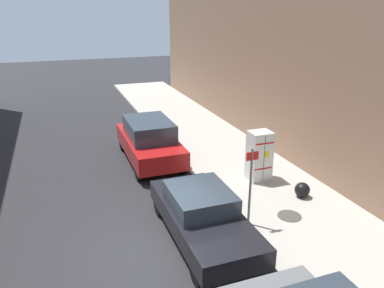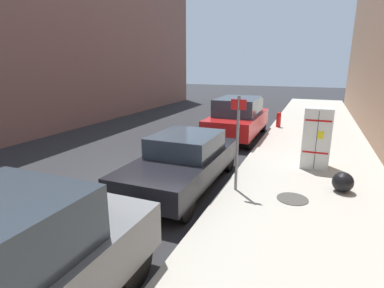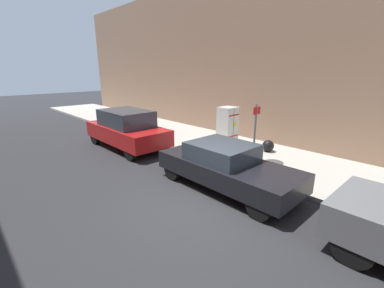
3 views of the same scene
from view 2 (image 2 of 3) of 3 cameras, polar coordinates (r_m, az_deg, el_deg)
ground_plane at (r=8.51m, az=-10.17°, el=-6.86°), size 80.00×80.00×0.00m
sidewalk_slab at (r=7.29m, az=21.33°, el=-10.93°), size 4.05×44.00×0.14m
discarded_refrigerator at (r=9.53m, az=22.62°, el=1.07°), size 0.77×0.67×1.79m
manhole_cover at (r=7.33m, az=18.59°, el=-9.87°), size 0.70×0.70×0.02m
street_sign_post at (r=7.14m, az=8.66°, el=1.06°), size 0.36×0.07×2.30m
fire_hydrant at (r=15.32m, az=16.18°, el=4.53°), size 0.22×0.22×0.74m
trash_bag at (r=8.12m, az=26.79°, el=-6.48°), size 0.49×0.49×0.49m
parked_suv_red at (r=13.14m, az=8.76°, el=5.00°), size 1.90×4.50×1.75m
parked_sedan_dark at (r=7.80m, az=-1.58°, el=-3.09°), size 1.78×4.42×1.38m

